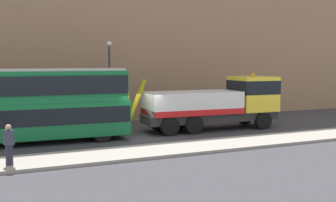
{
  "coord_description": "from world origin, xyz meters",
  "views": [
    {
      "loc": [
        -8.18,
        -22.77,
        4.46
      ],
      "look_at": [
        2.17,
        0.59,
        2.0
      ],
      "focal_mm": 44.28,
      "sensor_mm": 36.0,
      "label": 1
    }
  ],
  "objects_px": {
    "street_lamp": "(110,76)",
    "double_decker_bus": "(26,103)",
    "pedestrian_onlooker": "(9,145)",
    "recovery_tow_truck": "(217,103)"
  },
  "relations": [
    {
      "from": "double_decker_bus",
      "to": "pedestrian_onlooker",
      "type": "bearing_deg",
      "value": -100.44
    },
    {
      "from": "double_decker_bus",
      "to": "street_lamp",
      "type": "bearing_deg",
      "value": 39.0
    },
    {
      "from": "street_lamp",
      "to": "recovery_tow_truck",
      "type": "bearing_deg",
      "value": -36.45
    },
    {
      "from": "recovery_tow_truck",
      "to": "street_lamp",
      "type": "distance_m",
      "value": 7.63
    },
    {
      "from": "recovery_tow_truck",
      "to": "double_decker_bus",
      "type": "relative_size",
      "value": 0.92
    },
    {
      "from": "recovery_tow_truck",
      "to": "street_lamp",
      "type": "height_order",
      "value": "street_lamp"
    },
    {
      "from": "pedestrian_onlooker",
      "to": "street_lamp",
      "type": "bearing_deg",
      "value": 18.42
    },
    {
      "from": "pedestrian_onlooker",
      "to": "street_lamp",
      "type": "height_order",
      "value": "street_lamp"
    },
    {
      "from": "recovery_tow_truck",
      "to": "double_decker_bus",
      "type": "distance_m",
      "value": 11.89
    },
    {
      "from": "street_lamp",
      "to": "double_decker_bus",
      "type": "bearing_deg",
      "value": -143.27
    }
  ]
}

